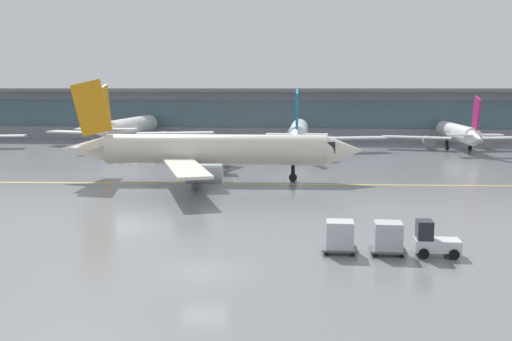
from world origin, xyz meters
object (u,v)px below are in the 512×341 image
cargo_dolly_lead (388,237)px  cargo_dolly_trailing (340,236)px  gate_airplane_1 (131,128)px  baggage_tug (433,241)px  gate_airplane_2 (298,132)px  gate_airplane_3 (457,133)px  taxiing_regional_jet (212,151)px

cargo_dolly_lead → cargo_dolly_trailing: same height
gate_airplane_1 → baggage_tug: gate_airplane_1 is taller
gate_airplane_1 → gate_airplane_2: bearing=-100.7°
gate_airplane_2 → gate_airplane_3: bearing=-78.7°
taxiing_regional_jet → gate_airplane_1: bearing=115.5°
cargo_dolly_lead → cargo_dolly_trailing: 2.83m
baggage_tug → gate_airplane_1: bearing=121.2°
gate_airplane_2 → baggage_tug: bearing=-171.2°
cargo_dolly_trailing → taxiing_regional_jet: bearing=115.0°
gate_airplane_2 → cargo_dolly_trailing: gate_airplane_2 is taller
taxiing_regional_jet → cargo_dolly_trailing: 30.09m
taxiing_regional_jet → baggage_tug: taxiing_regional_jet is taller
gate_airplane_2 → cargo_dolly_lead: 59.44m
gate_airplane_3 → taxiing_regional_jet: (-32.90, -37.21, 0.62)m
gate_airplane_1 → cargo_dolly_lead: gate_airplane_1 is taller
cargo_dolly_trailing → gate_airplane_1: bearing=117.5°
gate_airplane_2 → cargo_dolly_trailing: bearing=-176.4°
gate_airplane_2 → baggage_tug: gate_airplane_2 is taller
gate_airplane_3 → taxiing_regional_jet: taxiing_regional_jet is taller
baggage_tug → cargo_dolly_trailing: size_ratio=1.24×
gate_airplane_1 → gate_airplane_3: 53.46m
gate_airplane_2 → cargo_dolly_trailing: size_ratio=13.73×
gate_airplane_3 → cargo_dolly_trailing: size_ratio=12.37×
gate_airplane_1 → taxiing_regional_jet: size_ratio=0.96×
cargo_dolly_lead → gate_airplane_2: bearing=97.5°
gate_airplane_1 → gate_airplane_3: (53.46, 0.36, -0.49)m
gate_airplane_1 → gate_airplane_2: 28.84m
taxiing_regional_jet → baggage_tug: (18.07, -27.24, -2.31)m
gate_airplane_1 → gate_airplane_3: size_ratio=1.19×
cargo_dolly_lead → baggage_tug: bearing=-0.0°
gate_airplane_3 → cargo_dolly_trailing: gate_airplane_3 is taller
cargo_dolly_lead → taxiing_regional_jet: bearing=119.7°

